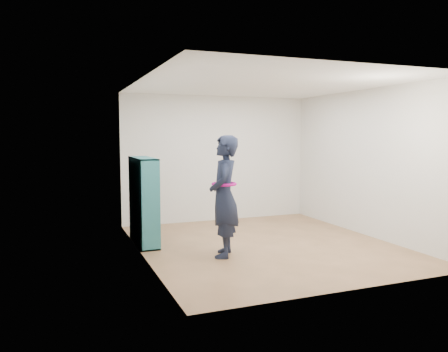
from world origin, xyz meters
name	(u,v)px	position (x,y,z in m)	size (l,w,h in m)	color
floor	(265,245)	(0.00, 0.00, 0.00)	(4.50, 4.50, 0.00)	brown
ceiling	(267,84)	(0.00, 0.00, 2.60)	(4.50, 4.50, 0.00)	white
wall_left	(142,169)	(-2.00, 0.00, 1.30)	(0.02, 4.50, 2.60)	silver
wall_right	(367,163)	(2.00, 0.00, 1.30)	(0.02, 4.50, 2.60)	silver
wall_back	(218,159)	(0.00, 2.25, 1.30)	(4.00, 0.02, 2.60)	silver
wall_front	(356,179)	(0.00, -2.25, 1.30)	(4.00, 0.02, 2.60)	silver
bookshelf	(142,202)	(-1.86, 0.81, 0.70)	(0.31, 1.07, 1.43)	teal
person	(224,196)	(-0.87, -0.37, 0.90)	(0.66, 0.77, 1.79)	black
smartphone	(214,187)	(-0.97, -0.22, 1.02)	(0.04, 0.09, 0.13)	silver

